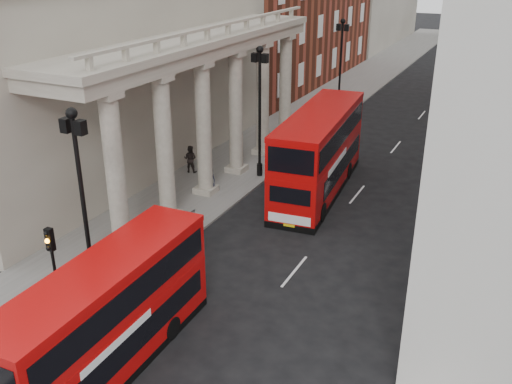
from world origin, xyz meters
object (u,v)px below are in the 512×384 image
at_px(lamp_post_south, 82,196).
at_px(pedestrian_c, 210,180).
at_px(pedestrian_a, 163,180).
at_px(traffic_light, 53,260).
at_px(lamp_post_north, 341,61).
at_px(bus_far, 319,151).
at_px(lamp_post_mid, 260,104).
at_px(pedestrian_b, 190,159).
at_px(bus_near, 107,315).

height_order(lamp_post_south, pedestrian_c, lamp_post_south).
bearing_deg(lamp_post_south, pedestrian_a, 109.98).
bearing_deg(pedestrian_c, traffic_light, -78.63).
bearing_deg(lamp_post_south, lamp_post_north, 90.00).
bearing_deg(bus_far, pedestrian_c, -156.21).
height_order(lamp_post_mid, pedestrian_b, lamp_post_mid).
bearing_deg(bus_near, bus_far, 85.64).
bearing_deg(lamp_post_mid, traffic_light, -89.68).
height_order(traffic_light, pedestrian_c, traffic_light).
bearing_deg(lamp_post_mid, pedestrian_a, -125.73).
height_order(lamp_post_north, pedestrian_a, lamp_post_north).
bearing_deg(lamp_post_mid, bus_near, -80.27).
bearing_deg(bus_far, traffic_light, -108.75).
distance_m(bus_far, pedestrian_c, 6.80).
relative_size(traffic_light, bus_near, 0.45).
bearing_deg(pedestrian_a, pedestrian_c, 41.90).
relative_size(traffic_light, bus_far, 0.36).
relative_size(pedestrian_a, pedestrian_b, 1.00).
xyz_separation_m(bus_far, pedestrian_c, (-5.74, -3.20, -1.72)).
xyz_separation_m(bus_near, pedestrian_b, (-7.61, 17.42, -1.14)).
bearing_deg(lamp_post_mid, lamp_post_north, 90.00).
xyz_separation_m(bus_near, pedestrian_c, (-4.73, 15.07, -1.26)).
distance_m(lamp_post_mid, traffic_light, 18.11).
bearing_deg(lamp_post_south, traffic_light, -87.16).
distance_m(bus_near, pedestrian_a, 15.29).
height_order(bus_far, pedestrian_a, bus_far).
xyz_separation_m(lamp_post_south, bus_far, (4.25, 15.41, -2.28)).
xyz_separation_m(lamp_post_mid, lamp_post_north, (0.00, 16.00, 0.00)).
height_order(lamp_post_mid, bus_near, lamp_post_mid).
relative_size(pedestrian_a, pedestrian_c, 1.15).
bearing_deg(pedestrian_b, lamp_post_north, -114.00).
distance_m(bus_near, bus_far, 18.31).
bearing_deg(bus_far, bus_near, -98.54).
distance_m(lamp_post_mid, pedestrian_b, 6.03).
distance_m(lamp_post_south, pedestrian_c, 12.93).
relative_size(bus_near, pedestrian_c, 6.10).
height_order(traffic_light, bus_far, bus_far).
relative_size(lamp_post_north, bus_near, 0.86).
bearing_deg(bus_near, lamp_post_south, 137.25).
xyz_separation_m(lamp_post_north, traffic_light, (0.10, -34.02, -1.80)).
bearing_deg(traffic_light, bus_near, -15.14).
distance_m(traffic_light, pedestrian_a, 13.42).
xyz_separation_m(lamp_post_north, bus_near, (3.23, -34.87, -2.74)).
bearing_deg(lamp_post_south, bus_far, 74.60).
height_order(lamp_post_mid, lamp_post_north, same).
bearing_deg(pedestrian_c, lamp_post_north, 90.65).
bearing_deg(pedestrian_b, pedestrian_c, 130.91).
relative_size(lamp_post_south, traffic_light, 1.93).
height_order(lamp_post_mid, pedestrian_c, lamp_post_mid).
xyz_separation_m(lamp_post_north, pedestrian_a, (-3.86, -21.37, -3.89)).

